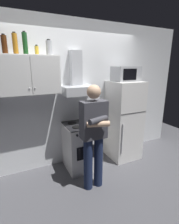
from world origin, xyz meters
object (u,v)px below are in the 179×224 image
at_px(person_standing, 94,135).
at_px(bottle_liquor_amber, 15,44).
at_px(upper_cabinet, 30,75).
at_px(bottle_rum_dark, 4,45).
at_px(range_hood, 78,83).
at_px(bottle_spice_jar, 37,50).
at_px(bottle_canister_steel, 49,48).
at_px(cooking_pot, 90,121).
at_px(stove_oven, 81,146).
at_px(refrigerator, 124,121).
at_px(bottle_wine_green, 25,44).
at_px(microwave, 126,74).

height_order(person_standing, bottle_liquor_amber, bottle_liquor_amber).
height_order(upper_cabinet, bottle_rum_dark, bottle_rum_dark).
distance_m(range_hood, person_standing, 1.01).
bearing_deg(bottle_spice_jar, bottle_canister_steel, -11.34).
bearing_deg(cooking_pot, stove_oven, 137.51).
bearing_deg(bottle_canister_steel, refrigerator, -5.31).
distance_m(range_hood, bottle_liquor_amber, 1.13).
height_order(range_hood, cooking_pot, range_hood).
distance_m(refrigerator, cooking_pot, 0.84).
height_order(cooking_pot, bottle_wine_green, bottle_wine_green).
bearing_deg(bottle_rum_dark, microwave, -4.00).
height_order(microwave, cooking_pot, microwave).
distance_m(bottle_liquor_amber, bottle_rum_dark, 0.16).
height_order(upper_cabinet, person_standing, upper_cabinet).
height_order(refrigerator, bottle_spice_jar, bottle_spice_jar).
bearing_deg(bottle_canister_steel, bottle_wine_green, 178.40).
relative_size(range_hood, bottle_liquor_amber, 2.52).
relative_size(microwave, person_standing, 0.29).
distance_m(stove_oven, microwave, 1.62).
xyz_separation_m(stove_oven, bottle_liquor_amber, (-0.96, 0.09, 1.76)).
distance_m(stove_oven, bottle_liquor_amber, 2.01).
bearing_deg(upper_cabinet, bottle_canister_steel, 1.35).
height_order(stove_oven, person_standing, person_standing).
distance_m(upper_cabinet, range_hood, 0.81).
relative_size(microwave, bottle_spice_jar, 3.16).
distance_m(bottle_spice_jar, bottle_rum_dark, 0.45).
distance_m(refrigerator, bottle_wine_green, 2.27).
xyz_separation_m(upper_cabinet, refrigerator, (1.75, -0.12, -0.95)).
xyz_separation_m(upper_cabinet, bottle_spice_jar, (0.14, 0.04, 0.37)).
bearing_deg(bottle_spice_jar, upper_cabinet, -162.87).
distance_m(refrigerator, person_standing, 1.17).
height_order(bottle_canister_steel, bottle_wine_green, bottle_wine_green).
relative_size(upper_cabinet, refrigerator, 0.56).
relative_size(bottle_spice_jar, bottle_wine_green, 0.46).
xyz_separation_m(cooking_pot, bottle_spice_jar, (-0.79, 0.29, 1.18)).
bearing_deg(person_standing, range_hood, 86.09).
bearing_deg(bottle_spice_jar, stove_oven, -14.49).
relative_size(microwave, bottle_canister_steel, 2.02).
bearing_deg(cooking_pot, bottle_canister_steel, 157.35).
relative_size(cooking_pot, bottle_canister_steel, 1.33).
distance_m(person_standing, bottle_spice_jar, 1.57).
height_order(upper_cabinet, refrigerator, upper_cabinet).
distance_m(bottle_canister_steel, bottle_wine_green, 0.35).
height_order(cooking_pot, bottle_spice_jar, bottle_spice_jar).
height_order(refrigerator, bottle_wine_green, bottle_wine_green).
bearing_deg(bottle_wine_green, microwave, -3.99).
height_order(microwave, bottle_rum_dark, bottle_rum_dark).
height_order(range_hood, microwave, range_hood).
height_order(upper_cabinet, bottle_liquor_amber, bottle_liquor_amber).
height_order(stove_oven, microwave, microwave).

